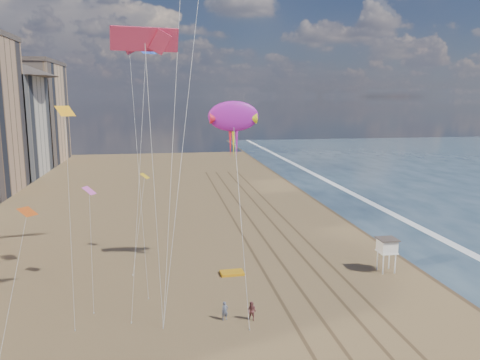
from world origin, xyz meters
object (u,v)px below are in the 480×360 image
object	(u,v)px
lifeguard_stand	(387,246)
kite_flyer_a	(225,311)
grounded_kite	(232,273)
kite_flyer_b	(252,311)
show_kite	(233,117)

from	to	relation	value
lifeguard_stand	kite_flyer_a	distance (m)	19.29
grounded_kite	kite_flyer_b	distance (m)	10.06
lifeguard_stand	kite_flyer_b	bearing A→B (deg)	-152.12
show_kite	kite_flyer_b	world-z (taller)	show_kite
kite_flyer_b	kite_flyer_a	bearing A→B (deg)	-157.00
lifeguard_stand	kite_flyer_a	world-z (taller)	lifeguard_stand
lifeguard_stand	kite_flyer_a	xyz separation A→B (m)	(-17.57, -7.72, -1.93)
kite_flyer_a	kite_flyer_b	bearing A→B (deg)	-27.92
show_kite	kite_flyer_a	distance (m)	18.81
lifeguard_stand	show_kite	xyz separation A→B (m)	(-15.14, 3.53, 12.94)
kite_flyer_a	kite_flyer_b	world-z (taller)	kite_flyer_b
lifeguard_stand	show_kite	distance (m)	20.22
show_kite	kite_flyer_a	world-z (taller)	show_kite
show_kite	grounded_kite	bearing A→B (deg)	-104.85
grounded_kite	lifeguard_stand	bearing A→B (deg)	-9.85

